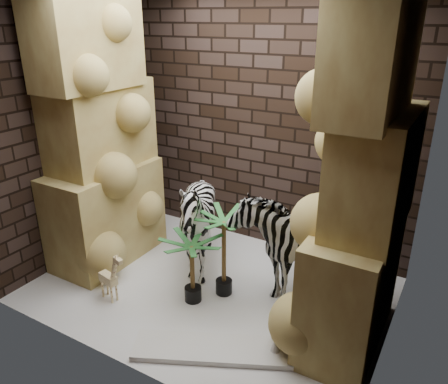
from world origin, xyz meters
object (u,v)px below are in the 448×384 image
Objects in this scene: zebra_right at (289,223)px; palm_back at (192,270)px; giraffe_toy at (107,273)px; palm_front at (224,254)px; surfboard at (216,349)px; zebra_left at (197,228)px.

zebra_right reaches higher than palm_back.
giraffe_toy is 1.17m from palm_front.
palm_back is 0.84m from surfboard.
palm_back reaches higher than giraffe_toy.
giraffe_toy is at bearing -105.87° from zebra_left.
zebra_right reaches higher than zebra_left.
zebra_right is 1.08m from palm_back.
zebra_right is 1.89m from giraffe_toy.
giraffe_toy is 0.84× the size of palm_back.
zebra_left is 1.34× the size of palm_front.
zebra_right is 2.35× the size of giraffe_toy.
zebra_right is at bearing 47.23° from palm_front.
giraffe_toy is at bearing -136.42° from zebra_right.
palm_front is at bearing -128.82° from zebra_right.
giraffe_toy is 0.66× the size of palm_front.
surfboard is (0.58, -0.51, -0.33)m from palm_back.
zebra_left is 1.03m from giraffe_toy.
giraffe_toy is at bearing -151.68° from palm_back.
palm_front is (0.44, -0.19, -0.10)m from zebra_left.
zebra_left is 0.55m from palm_back.
palm_back is at bearing 39.27° from giraffe_toy.
zebra_right is at bearing 50.57° from giraffe_toy.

